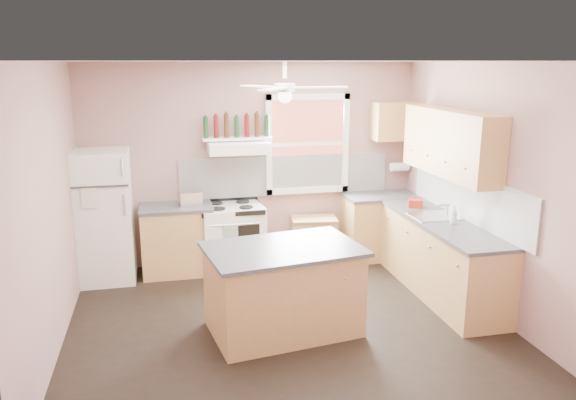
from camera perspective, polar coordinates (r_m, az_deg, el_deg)
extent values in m
plane|color=black|center=(6.16, -0.30, -12.09)|extent=(4.50, 4.50, 0.00)
plane|color=white|center=(5.54, -0.33, 13.93)|extent=(4.50, 4.50, 0.00)
cube|color=#936C64|center=(7.64, -3.60, 3.71)|extent=(4.50, 0.05, 2.70)
cube|color=#936C64|center=(6.56, 19.48, 1.24)|extent=(0.05, 4.00, 2.70)
cube|color=#936C64|center=(5.67, -23.36, -1.00)|extent=(0.05, 4.00, 2.70)
cube|color=white|center=(7.72, -0.23, 2.52)|extent=(2.90, 0.03, 0.55)
cube|color=white|center=(6.83, 17.76, 0.34)|extent=(0.03, 2.60, 0.55)
cube|color=brown|center=(7.72, 1.96, 5.71)|extent=(1.00, 0.02, 1.20)
cube|color=white|center=(7.69, 2.01, 5.68)|extent=(1.16, 0.07, 1.36)
cube|color=white|center=(7.34, -18.25, -1.59)|extent=(0.70, 0.68, 1.65)
cube|color=#A98446|center=(7.46, -11.16, -4.08)|extent=(0.90, 0.60, 0.86)
cube|color=#3E3E40|center=(7.33, -11.33, -0.73)|extent=(0.92, 0.62, 0.04)
cube|color=silver|center=(7.28, -9.89, 0.11)|extent=(0.30, 0.21, 0.18)
cube|color=white|center=(7.50, -5.74, -3.77)|extent=(0.86, 0.71, 0.86)
cube|color=white|center=(7.30, -5.07, 5.35)|extent=(0.78, 0.50, 0.14)
cube|color=white|center=(7.40, -5.21, 6.25)|extent=(0.90, 0.26, 0.03)
cube|color=#A98446|center=(7.80, 2.64, -3.98)|extent=(0.66, 0.49, 0.61)
cube|color=#A98446|center=(8.02, 9.34, -2.73)|extent=(1.00, 0.60, 0.86)
cube|color=#A98446|center=(6.90, 15.25, -5.81)|extent=(0.60, 2.20, 0.86)
cube|color=#3E3E40|center=(7.90, 9.47, 0.40)|extent=(1.02, 0.62, 0.04)
cube|color=#3E3E40|center=(6.76, 15.41, -2.22)|extent=(0.62, 2.22, 0.04)
cube|color=silver|center=(6.92, 14.65, -1.66)|extent=(0.55, 0.45, 0.03)
cylinder|color=silver|center=(6.98, 15.86, -0.98)|extent=(0.03, 0.03, 0.14)
cube|color=#A98446|center=(6.81, 16.16, 5.61)|extent=(0.33, 1.80, 0.76)
cube|color=#A98446|center=(7.93, 10.76, 7.88)|extent=(0.60, 0.33, 0.52)
cylinder|color=white|center=(8.09, 11.25, 3.32)|extent=(0.26, 0.12, 0.12)
cube|color=#A98446|center=(5.77, -0.49, -9.23)|extent=(1.55, 1.11, 0.86)
cube|color=#3E3E40|center=(5.61, -0.50, -5.00)|extent=(1.65, 1.21, 0.04)
cylinder|color=white|center=(5.54, -0.33, 11.34)|extent=(0.20, 0.20, 0.08)
imported|color=silver|center=(6.64, 16.49, -1.44)|extent=(0.11, 0.11, 0.21)
cube|color=red|center=(7.29, 12.83, -0.33)|extent=(0.21, 0.18, 0.10)
cylinder|color=#143819|center=(7.34, -8.36, 7.28)|extent=(0.06, 0.06, 0.27)
cylinder|color=#590F0F|center=(7.35, -7.32, 7.40)|extent=(0.06, 0.06, 0.29)
cylinder|color=#3F230F|center=(7.37, -6.28, 7.52)|extent=(0.06, 0.06, 0.31)
cylinder|color=#143819|center=(7.39, -5.24, 7.40)|extent=(0.06, 0.06, 0.27)
cylinder|color=#590F0F|center=(7.40, -4.21, 7.52)|extent=(0.06, 0.06, 0.29)
cylinder|color=#3F230F|center=(7.42, -3.18, 7.63)|extent=(0.06, 0.06, 0.31)
cylinder|color=#143819|center=(7.45, -2.16, 7.51)|extent=(0.06, 0.06, 0.27)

